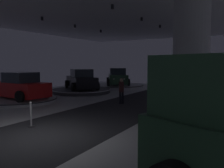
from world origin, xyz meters
TOP-DOWN VIEW (x-y plane):
  - ground at (0.00, 0.00)m, footprint 24.00×44.00m
  - column_right at (4.31, 3.24)m, footprint 1.25×1.25m
  - display_platform_far_left at (-6.29, 10.45)m, footprint 5.08×5.08m
  - display_car_far_left at (-6.27, 10.43)m, footprint 4.42×4.00m
  - display_platform_mid_left at (-6.77, 4.58)m, footprint 4.80×4.80m
  - display_car_mid_left at (-6.74, 4.58)m, footprint 4.31×2.39m
  - display_platform_deep_left at (-5.57, 15.56)m, footprint 5.37×5.37m
  - display_car_deep_left at (-5.58, 15.59)m, footprint 3.80×4.50m
  - visitor_walking_near at (-0.64, 7.25)m, footprint 0.32×0.32m
  - stanchion_a at (-1.22, 0.81)m, footprint 0.28×0.28m

SIDE VIEW (x-z plane):
  - ground at x=0.00m, z-range -0.05..0.00m
  - display_platform_mid_left at x=-6.77m, z-range 0.02..0.24m
  - display_platform_far_left at x=-6.29m, z-range 0.02..0.33m
  - display_platform_deep_left at x=-5.57m, z-range 0.02..0.34m
  - stanchion_a at x=-1.22m, z-range -0.13..0.88m
  - visitor_walking_near at x=-0.64m, z-range 0.11..1.70m
  - display_car_mid_left at x=-6.74m, z-range 0.14..1.85m
  - display_car_far_left at x=-6.27m, z-range 0.23..1.94m
  - display_car_deep_left at x=-5.58m, z-range 0.24..1.94m
  - column_right at x=4.31m, z-range 0.00..5.50m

